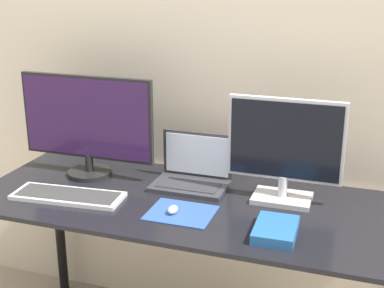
# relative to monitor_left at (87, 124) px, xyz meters

# --- Properties ---
(wall_back) EXTENTS (7.00, 0.05, 2.50)m
(wall_back) POSITION_rel_monitor_left_xyz_m (0.52, 0.29, 0.24)
(wall_back) COLOR beige
(wall_back) RESTS_ON ground_plane
(desk) EXTENTS (1.75, 0.70, 0.77)m
(desk) POSITION_rel_monitor_left_xyz_m (0.52, -0.12, -0.34)
(desk) COLOR black
(desk) RESTS_ON ground_plane
(monitor_left) EXTENTS (0.61, 0.19, 0.45)m
(monitor_left) POSITION_rel_monitor_left_xyz_m (0.00, 0.00, 0.00)
(monitor_left) COLOR black
(monitor_left) RESTS_ON desk
(monitor_right) EXTENTS (0.45, 0.16, 0.41)m
(monitor_right) POSITION_rel_monitor_left_xyz_m (0.86, -0.00, -0.02)
(monitor_right) COLOR silver
(monitor_right) RESTS_ON desk
(laptop) EXTENTS (0.31, 0.21, 0.21)m
(laptop) POSITION_rel_monitor_left_xyz_m (0.47, 0.04, -0.18)
(laptop) COLOR #333338
(laptop) RESTS_ON desk
(keyboard) EXTENTS (0.46, 0.20, 0.02)m
(keyboard) POSITION_rel_monitor_left_xyz_m (0.04, -0.25, -0.23)
(keyboard) COLOR silver
(keyboard) RESTS_ON desk
(mousepad) EXTENTS (0.24, 0.20, 0.00)m
(mousepad) POSITION_rel_monitor_left_xyz_m (0.52, -0.24, -0.23)
(mousepad) COLOR #2D519E
(mousepad) RESTS_ON desk
(mouse) EXTENTS (0.04, 0.06, 0.03)m
(mouse) POSITION_rel_monitor_left_xyz_m (0.49, -0.26, -0.22)
(mouse) COLOR silver
(mouse) RESTS_ON mousepad
(book) EXTENTS (0.15, 0.21, 0.04)m
(book) POSITION_rel_monitor_left_xyz_m (0.89, -0.29, -0.22)
(book) COLOR #235B9E
(book) RESTS_ON desk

